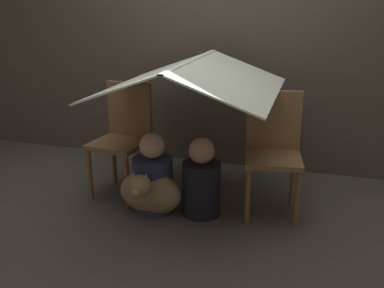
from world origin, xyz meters
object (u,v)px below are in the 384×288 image
object	(u,v)px
chair_right	(273,148)
person_second	(201,182)
person_front	(153,178)
chair_left	(123,134)
dog	(149,192)

from	to	relation	value
chair_right	person_second	world-z (taller)	chair_right
chair_right	person_front	size ratio (longest dim) A/B	1.49
chair_right	person_front	world-z (taller)	chair_right
chair_right	person_front	xyz separation A→B (m)	(-0.84, -0.24, -0.24)
chair_left	person_second	xyz separation A→B (m)	(0.70, -0.21, -0.24)
person_front	person_second	distance (m)	0.37
chair_left	dog	distance (m)	0.57
chair_left	dog	bearing A→B (deg)	-36.60
chair_left	dog	world-z (taller)	chair_left
chair_left	dog	size ratio (longest dim) A/B	1.89
chair_right	person_second	distance (m)	0.58
person_second	dog	distance (m)	0.39
chair_left	chair_right	size ratio (longest dim) A/B	1.00
chair_left	person_second	size ratio (longest dim) A/B	1.52
person_second	dog	world-z (taller)	person_second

